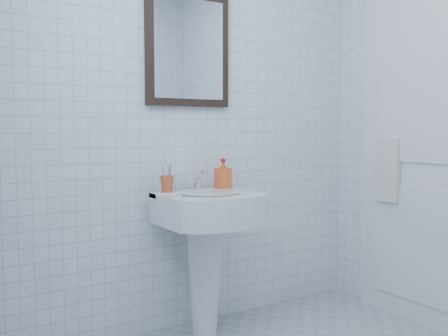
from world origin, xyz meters
TOP-DOWN VIEW (x-y plane):
  - wall_back at (0.00, 1.20)m, footprint 2.20×0.02m
  - wall_left at (-1.10, 0.00)m, footprint 0.02×2.40m
  - washbasin at (-0.06, 0.98)m, footprint 0.51×0.38m
  - faucet at (-0.06, 1.08)m, footprint 0.05×0.10m
  - toothbrush_cup at (-0.24, 1.09)m, footprint 0.09×0.09m
  - soap_dispenser at (0.10, 1.09)m, footprint 0.08×0.08m
  - wall_mirror at (-0.06, 1.18)m, footprint 0.50×0.04m
  - bathroom_door at (1.08, 0.55)m, footprint 0.04×0.80m
  - towel_ring at (1.06, 0.73)m, footprint 0.01×0.18m
  - hand_towel at (1.04, 0.73)m, footprint 0.03×0.16m

SIDE VIEW (x-z plane):
  - washbasin at x=-0.06m, z-range 0.14..0.92m
  - toothbrush_cup at x=-0.24m, z-range 0.78..0.87m
  - faucet at x=-0.06m, z-range 0.77..0.89m
  - soap_dispenser at x=0.10m, z-range 0.78..0.95m
  - hand_towel at x=1.04m, z-range 0.68..1.06m
  - bathroom_door at x=1.08m, z-range 0.00..2.00m
  - towel_ring at x=1.06m, z-range 0.96..1.14m
  - wall_back at x=0.00m, z-range 0.00..2.50m
  - wall_left at x=-1.10m, z-range 0.00..2.50m
  - wall_mirror at x=-0.06m, z-range 1.24..1.86m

